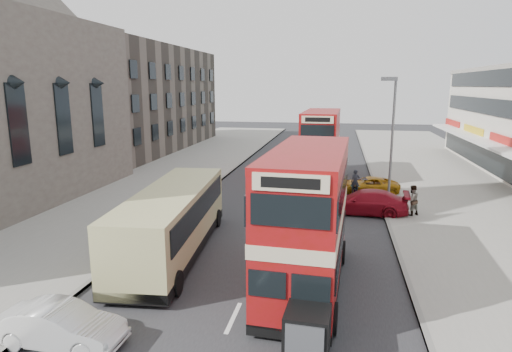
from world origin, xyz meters
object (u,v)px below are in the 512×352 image
Objects in this scene: car_right_b at (369,185)px; car_right_a at (365,202)px; bus_main at (307,219)px; bus_second at (321,145)px; street_lamp at (391,130)px; car_left_front at (61,326)px; coach at (173,219)px; pedestrian_near at (412,200)px; cyclist at (355,189)px.

car_right_a is at bearing -11.07° from car_right_b.
bus_second is at bearing -86.07° from bus_main.
street_lamp reaches higher than car_right_b.
car_left_front is at bearing -30.85° from car_right_b.
bus_main reaches higher than car_right_b.
car_left_front is (-0.60, -7.49, -1.02)m from coach.
bus_main is at bearing 30.28° from pedestrian_near.
car_left_front is 0.76× the size of car_right_a.
street_lamp is 0.76× the size of coach.
car_right_a is (9.56, 15.56, 0.11)m from car_left_front.
street_lamp reaches higher than car_right_a.
coach is at bearing 72.92° from bus_second.
bus_main is at bearing -98.32° from cyclist.
street_lamp is at bearing -29.73° from car_left_front.
coach is 2.54× the size of car_right_b.
car_left_front reaches higher than car_right_b.
coach is 16.43m from car_right_b.
car_right_a reaches higher than car_left_front.
coach reaches higher than pedestrian_near.
street_lamp reaches higher than cyclist.
cyclist is (-0.45, 3.68, -0.09)m from car_right_a.
cyclist is (8.52, 11.74, -1.00)m from coach.
cyclist is at bearing 159.15° from street_lamp.
bus_second is 18.44m from coach.
coach is at bearing -133.99° from street_lamp.
car_right_a is at bearing -82.21° from cyclist.
bus_second is at bearing -143.25° from car_right_b.
cyclist is (-1.02, -1.60, 0.06)m from car_right_b.
bus_second is 1.95× the size of car_right_a.
coach is at bearing -3.10° from car_left_front.
street_lamp is 4.68m from cyclist.
car_right_a is at bearing -30.10° from car_left_front.
car_left_front is (-6.50, -24.92, -2.22)m from bus_second.
bus_main is at bearing -25.49° from coach.
bus_second is 2.34× the size of car_right_b.
street_lamp is at bearing 127.50° from bus_second.
pedestrian_near is at bearing 15.84° from car_right_b.
car_right_b is at bearing -98.94° from bus_main.
street_lamp is 4.97m from pedestrian_near.
street_lamp is 8.22m from bus_second.
bus_main is 0.96× the size of bus_second.
car_left_front is 21.29m from cyclist.
street_lamp is 4.94m from car_right_b.
car_left_front is (-6.84, -5.18, -2.09)m from bus_main.
bus_second is (-0.34, 19.74, 0.13)m from bus_main.
pedestrian_near reaches higher than car_left_front.
pedestrian_near is (12.22, 15.32, 0.43)m from car_left_front.
coach is 5.92× the size of pedestrian_near.
cyclist is (9.12, 19.23, 0.02)m from car_left_front.
cyclist is at bearing 116.36° from bus_second.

